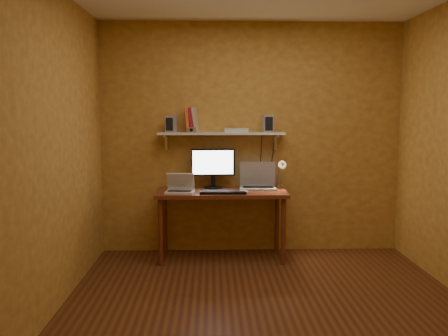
{
  "coord_description": "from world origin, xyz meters",
  "views": [
    {
      "loc": [
        -0.45,
        -3.78,
        1.58
      ],
      "look_at": [
        -0.32,
        1.18,
        1.01
      ],
      "focal_mm": 38.0,
      "sensor_mm": 36.0,
      "label": 1
    }
  ],
  "objects_px": {
    "desk_lamp": "(281,170)",
    "speaker_right": "(268,124)",
    "monitor": "(213,166)",
    "netbook": "(180,187)",
    "keyboard": "(223,192)",
    "mouse": "(243,191)",
    "laptop": "(258,181)",
    "wall_shelf": "(221,134)",
    "shelf_camera": "(192,130)",
    "desk": "(222,199)",
    "speaker_left": "(171,124)",
    "router": "(236,130)"
  },
  "relations": [
    {
      "from": "wall_shelf",
      "to": "netbook",
      "type": "distance_m",
      "value": 0.77
    },
    {
      "from": "desk",
      "to": "speaker_left",
      "type": "height_order",
      "value": "speaker_left"
    },
    {
      "from": "wall_shelf",
      "to": "monitor",
      "type": "xyz_separation_m",
      "value": [
        -0.09,
        -0.01,
        -0.36
      ]
    },
    {
      "from": "speaker_left",
      "to": "keyboard",
      "type": "bearing_deg",
      "value": -15.5
    },
    {
      "from": "netbook",
      "to": "keyboard",
      "type": "relative_size",
      "value": 0.63
    },
    {
      "from": "wall_shelf",
      "to": "shelf_camera",
      "type": "height_order",
      "value": "shelf_camera"
    },
    {
      "from": "wall_shelf",
      "to": "router",
      "type": "height_order",
      "value": "router"
    },
    {
      "from": "netbook",
      "to": "router",
      "type": "height_order",
      "value": "router"
    },
    {
      "from": "desk_lamp",
      "to": "shelf_camera",
      "type": "bearing_deg",
      "value": -179.57
    },
    {
      "from": "keyboard",
      "to": "mouse",
      "type": "height_order",
      "value": "mouse"
    },
    {
      "from": "desk_lamp",
      "to": "monitor",
      "type": "bearing_deg",
      "value": 175.35
    },
    {
      "from": "laptop",
      "to": "router",
      "type": "height_order",
      "value": "router"
    },
    {
      "from": "desk",
      "to": "speaker_left",
      "type": "distance_m",
      "value": 0.99
    },
    {
      "from": "desk",
      "to": "keyboard",
      "type": "height_order",
      "value": "keyboard"
    },
    {
      "from": "netbook",
      "to": "shelf_camera",
      "type": "xyz_separation_m",
      "value": [
        0.12,
        0.22,
        0.6
      ]
    },
    {
      "from": "laptop",
      "to": "speaker_right",
      "type": "height_order",
      "value": "speaker_right"
    },
    {
      "from": "mouse",
      "to": "speaker_left",
      "type": "xyz_separation_m",
      "value": [
        -0.78,
        0.34,
        0.7
      ]
    },
    {
      "from": "monitor",
      "to": "mouse",
      "type": "distance_m",
      "value": 0.52
    },
    {
      "from": "speaker_left",
      "to": "router",
      "type": "relative_size",
      "value": 0.69
    },
    {
      "from": "wall_shelf",
      "to": "speaker_right",
      "type": "relative_size",
      "value": 7.3
    },
    {
      "from": "laptop",
      "to": "netbook",
      "type": "relative_size",
      "value": 1.32
    },
    {
      "from": "mouse",
      "to": "speaker_right",
      "type": "relative_size",
      "value": 0.55
    },
    {
      "from": "speaker_left",
      "to": "speaker_right",
      "type": "bearing_deg",
      "value": 15.78
    },
    {
      "from": "mouse",
      "to": "shelf_camera",
      "type": "bearing_deg",
      "value": 158.72
    },
    {
      "from": "monitor",
      "to": "desk_lamp",
      "type": "relative_size",
      "value": 1.31
    },
    {
      "from": "desk",
      "to": "netbook",
      "type": "xyz_separation_m",
      "value": [
        -0.44,
        -0.1,
        0.14
      ]
    },
    {
      "from": "wall_shelf",
      "to": "keyboard",
      "type": "relative_size",
      "value": 2.88
    },
    {
      "from": "router",
      "to": "wall_shelf",
      "type": "bearing_deg",
      "value": -176.43
    },
    {
      "from": "wall_shelf",
      "to": "laptop",
      "type": "relative_size",
      "value": 3.46
    },
    {
      "from": "monitor",
      "to": "shelf_camera",
      "type": "relative_size",
      "value": 4.94
    },
    {
      "from": "shelf_camera",
      "to": "desk",
      "type": "bearing_deg",
      "value": -20.0
    },
    {
      "from": "desk_lamp",
      "to": "speaker_right",
      "type": "bearing_deg",
      "value": 161.18
    },
    {
      "from": "monitor",
      "to": "desk_lamp",
      "type": "xyz_separation_m",
      "value": [
        0.75,
        -0.06,
        -0.04
      ]
    },
    {
      "from": "laptop",
      "to": "mouse",
      "type": "height_order",
      "value": "laptop"
    },
    {
      "from": "monitor",
      "to": "netbook",
      "type": "relative_size",
      "value": 1.59
    },
    {
      "from": "desk_lamp",
      "to": "speaker_right",
      "type": "relative_size",
      "value": 1.96
    },
    {
      "from": "desk_lamp",
      "to": "keyboard",
      "type": "bearing_deg",
      "value": -155.78
    },
    {
      "from": "monitor",
      "to": "speaker_right",
      "type": "bearing_deg",
      "value": -4.76
    },
    {
      "from": "desk",
      "to": "mouse",
      "type": "height_order",
      "value": "mouse"
    },
    {
      "from": "laptop",
      "to": "keyboard",
      "type": "height_order",
      "value": "laptop"
    },
    {
      "from": "speaker_right",
      "to": "shelf_camera",
      "type": "xyz_separation_m",
      "value": [
        -0.84,
        -0.06,
        -0.07
      ]
    },
    {
      "from": "netbook",
      "to": "shelf_camera",
      "type": "relative_size",
      "value": 3.1
    },
    {
      "from": "desk",
      "to": "wall_shelf",
      "type": "relative_size",
      "value": 1.0
    },
    {
      "from": "keyboard",
      "to": "speaker_left",
      "type": "height_order",
      "value": "speaker_left"
    },
    {
      "from": "desk",
      "to": "monitor",
      "type": "distance_m",
      "value": 0.39
    },
    {
      "from": "speaker_right",
      "to": "shelf_camera",
      "type": "distance_m",
      "value": 0.84
    },
    {
      "from": "mouse",
      "to": "desk_lamp",
      "type": "height_order",
      "value": "desk_lamp"
    },
    {
      "from": "netbook",
      "to": "shelf_camera",
      "type": "bearing_deg",
      "value": 67.59
    },
    {
      "from": "keyboard",
      "to": "wall_shelf",
      "type": "bearing_deg",
      "value": 93.39
    },
    {
      "from": "wall_shelf",
      "to": "laptop",
      "type": "bearing_deg",
      "value": -4.17
    }
  ]
}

